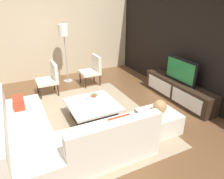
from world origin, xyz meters
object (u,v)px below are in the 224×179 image
object	(u,v)px
sectional_couch	(54,136)
ottoman	(158,121)
media_console	(178,91)
television	(181,70)
fruit_bowl	(94,97)
accent_chair_far	(93,69)
decorative_ball	(160,106)
accent_chair_near	(50,77)
floor_lamp	(64,34)
coffee_table	(93,111)

from	to	relation	value
sectional_couch	ottoman	distance (m)	2.01
media_console	television	bearing A→B (deg)	90.00
ottoman	fruit_bowl	distance (m)	1.48
accent_chair_far	decorative_ball	xyz separation A→B (m)	(2.82, 0.26, 0.04)
accent_chair_near	floor_lamp	world-z (taller)	floor_lamp
coffee_table	accent_chair_near	distance (m)	1.82
media_console	decorative_ball	xyz separation A→B (m)	(0.86, -1.28, 0.28)
sectional_couch	decorative_ball	world-z (taller)	sectional_couch
accent_chair_near	accent_chair_far	bearing A→B (deg)	99.83
floor_lamp	fruit_bowl	distance (m)	2.45
media_console	ottoman	xyz separation A→B (m)	(0.86, -1.28, -0.05)
fruit_bowl	accent_chair_far	distance (m)	1.80
fruit_bowl	decorative_ball	xyz separation A→B (m)	(1.14, 0.91, 0.10)
floor_lamp	fruit_bowl	xyz separation A→B (m)	(2.23, -0.03, -1.01)
floor_lamp	sectional_couch	bearing A→B (deg)	-19.80
media_console	coffee_table	size ratio (longest dim) A/B	2.06
media_console	fruit_bowl	world-z (taller)	fruit_bowl
media_console	television	distance (m)	0.54
coffee_table	fruit_bowl	world-z (taller)	fruit_bowl
floor_lamp	decorative_ball	bearing A→B (deg)	14.69
television	sectional_couch	distance (m)	3.35
media_console	floor_lamp	distance (m)	3.53
coffee_table	accent_chair_near	bearing A→B (deg)	-162.97
coffee_table	fruit_bowl	size ratio (longest dim) A/B	3.76
floor_lamp	television	bearing A→B (deg)	40.80
ottoman	fruit_bowl	bearing A→B (deg)	-141.37
fruit_bowl	decorative_ball	bearing A→B (deg)	38.63
accent_chair_near	fruit_bowl	distance (m)	1.66
ottoman	accent_chair_far	world-z (taller)	accent_chair_far
sectional_couch	coffee_table	size ratio (longest dim) A/B	2.37
accent_chair_far	fruit_bowl	bearing A→B (deg)	-18.55
fruit_bowl	accent_chair_far	bearing A→B (deg)	158.87
floor_lamp	decorative_ball	size ratio (longest dim) A/B	6.57
media_console	accent_chair_near	xyz separation A→B (m)	(-1.81, -2.82, 0.24)
fruit_bowl	floor_lamp	bearing A→B (deg)	179.33
sectional_couch	ottoman	xyz separation A→B (m)	(0.33, 1.98, -0.08)
accent_chair_far	television	bearing A→B (deg)	40.92
coffee_table	accent_chair_near	xyz separation A→B (m)	(-1.71, -0.53, 0.29)
coffee_table	floor_lamp	world-z (taller)	floor_lamp
coffee_table	floor_lamp	distance (m)	2.72
television	fruit_bowl	world-z (taller)	television
sectional_couch	decorative_ball	size ratio (longest dim) A/B	9.48
television	coffee_table	xyz separation A→B (m)	(-0.10, -2.30, -0.59)
sectional_couch	decorative_ball	bearing A→B (deg)	80.60
sectional_couch	ottoman	size ratio (longest dim) A/B	3.57
sectional_couch	fruit_bowl	xyz separation A→B (m)	(-0.81, 1.07, 0.15)
accent_chair_near	floor_lamp	xyz separation A→B (m)	(-0.70, 0.65, 0.96)
accent_chair_near	fruit_bowl	bearing A→B (deg)	25.61
coffee_table	floor_lamp	bearing A→B (deg)	176.99
floor_lamp	fruit_bowl	world-z (taller)	floor_lamp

